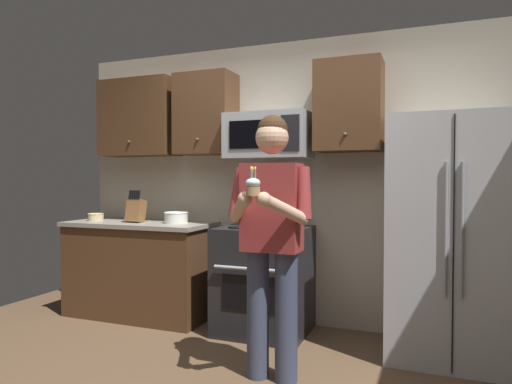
# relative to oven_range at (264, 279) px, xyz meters

# --- Properties ---
(wall_back) EXTENTS (4.40, 0.10, 2.60)m
(wall_back) POSITION_rel_oven_range_xyz_m (0.15, 0.39, 0.84)
(wall_back) COLOR #B7AD99
(wall_back) RESTS_ON ground
(oven_range) EXTENTS (0.76, 0.70, 0.93)m
(oven_range) POSITION_rel_oven_range_xyz_m (0.00, 0.00, 0.00)
(oven_range) COLOR black
(oven_range) RESTS_ON ground
(microwave) EXTENTS (0.74, 0.41, 0.40)m
(microwave) POSITION_rel_oven_range_xyz_m (0.00, 0.12, 1.26)
(microwave) COLOR #9EA0A5
(refrigerator) EXTENTS (0.90, 0.75, 1.80)m
(refrigerator) POSITION_rel_oven_range_xyz_m (1.50, -0.04, 0.44)
(refrigerator) COLOR #B7BABF
(refrigerator) RESTS_ON ground
(cabinet_row_upper) EXTENTS (2.78, 0.36, 0.76)m
(cabinet_row_upper) POSITION_rel_oven_range_xyz_m (-0.57, 0.17, 1.49)
(cabinet_row_upper) COLOR #4C301C
(counter_left) EXTENTS (1.44, 0.66, 0.92)m
(counter_left) POSITION_rel_oven_range_xyz_m (-1.30, 0.02, 0.00)
(counter_left) COLOR #4C301C
(counter_left) RESTS_ON ground
(knife_block) EXTENTS (0.16, 0.15, 0.32)m
(knife_block) POSITION_rel_oven_range_xyz_m (-1.31, -0.03, 0.58)
(knife_block) COLOR brown
(knife_block) RESTS_ON counter_left
(bowl_large_white) EXTENTS (0.23, 0.23, 0.10)m
(bowl_large_white) POSITION_rel_oven_range_xyz_m (-0.90, 0.04, 0.51)
(bowl_large_white) COLOR white
(bowl_large_white) RESTS_ON counter_left
(bowl_small_colored) EXTENTS (0.16, 0.16, 0.07)m
(bowl_small_colored) POSITION_rel_oven_range_xyz_m (-1.79, -0.03, 0.50)
(bowl_small_colored) COLOR beige
(bowl_small_colored) RESTS_ON counter_left
(person) EXTENTS (0.60, 0.48, 1.76)m
(person) POSITION_rel_oven_range_xyz_m (0.38, -0.88, 0.53)
(person) COLOR #383F59
(person) RESTS_ON ground
(cupcake) EXTENTS (0.09, 0.09, 0.17)m
(cupcake) POSITION_rel_oven_range_xyz_m (0.38, -1.20, 0.83)
(cupcake) COLOR #A87F56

